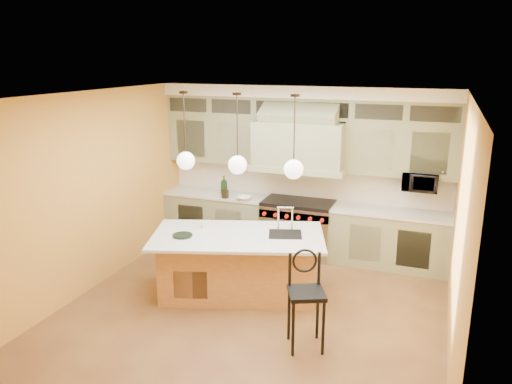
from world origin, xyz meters
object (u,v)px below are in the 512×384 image
at_px(counter_stool, 306,294).
at_px(microwave, 420,182).
at_px(kitchen_island, 239,263).
at_px(range, 298,227).

xyz_separation_m(counter_stool, microwave, (1.06, 2.89, 0.78)).
relative_size(counter_stool, microwave, 2.18).
distance_m(kitchen_island, counter_stool, 1.63).
bearing_deg(microwave, range, -176.88).
bearing_deg(range, counter_stool, -72.31).
distance_m(range, microwave, 2.18).
bearing_deg(range, kitchen_island, -102.04).
xyz_separation_m(range, kitchen_island, (-0.38, -1.78, -0.01)).
height_order(range, counter_stool, counter_stool).
relative_size(kitchen_island, microwave, 4.96).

